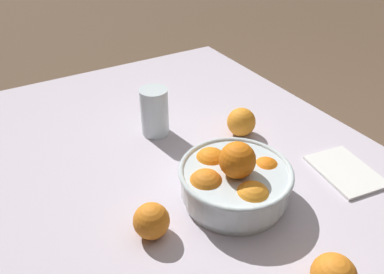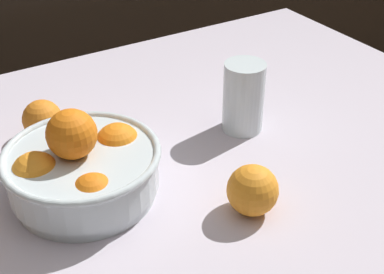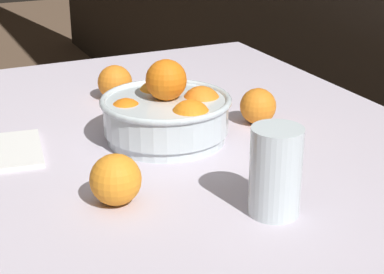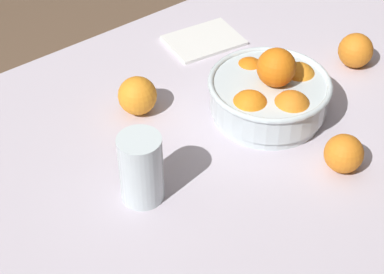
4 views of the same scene
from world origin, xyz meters
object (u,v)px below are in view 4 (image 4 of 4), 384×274
object	(u,v)px
juice_glass	(141,171)
orange_loose_front	(137,96)
orange_loose_aside	(356,50)
fruit_bowl	(270,94)
orange_loose_near_bowl	(344,154)

from	to	relation	value
juice_glass	orange_loose_front	world-z (taller)	juice_glass
juice_glass	orange_loose_aside	xyz separation A→B (m)	(-0.61, -0.04, -0.02)
fruit_bowl	orange_loose_front	xyz separation A→B (m)	(0.21, -0.18, -0.01)
juice_glass	orange_loose_aside	size ratio (longest dim) A/B	1.75
fruit_bowl	orange_loose_aside	bearing A→B (deg)	-177.52
fruit_bowl	juice_glass	distance (m)	0.34
orange_loose_front	orange_loose_aside	distance (m)	0.51
orange_loose_front	orange_loose_aside	size ratio (longest dim) A/B	1.03
juice_glass	orange_loose_front	bearing A→B (deg)	-122.37
juice_glass	orange_loose_front	distance (m)	0.24
orange_loose_front	orange_loose_aside	world-z (taller)	orange_loose_front
orange_loose_aside	fruit_bowl	bearing A→B (deg)	2.48
orange_loose_near_bowl	orange_loose_aside	distance (m)	0.35
fruit_bowl	orange_loose_near_bowl	size ratio (longest dim) A/B	3.37
fruit_bowl	juice_glass	bearing A→B (deg)	4.97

